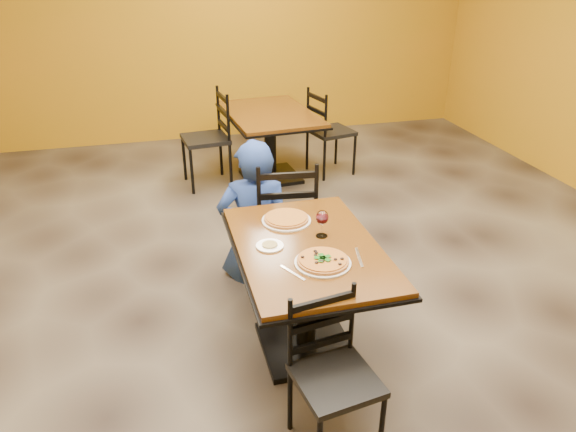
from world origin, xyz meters
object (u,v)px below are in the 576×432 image
object	(u,v)px
table_second	(270,129)
plate_main	(323,263)
plate_far	(286,220)
table_main	(307,274)
chair_main_near	(336,381)
pizza_far	(286,218)
diner	(255,210)
side_plate	(270,246)
chair_second_right	(331,132)
chair_second_left	(205,139)
wine_glass	(322,223)
chair_main_far	(284,217)
pizza_main	(323,260)

from	to	relation	value
table_second	plate_main	world-z (taller)	plate_main
plate_far	table_main	bearing A→B (deg)	-82.56
table_second	plate_far	distance (m)	2.56
chair_main_near	pizza_far	size ratio (longest dim) A/B	2.96
table_second	pizza_far	xyz separation A→B (m)	(-0.47, -2.51, 0.21)
diner	side_plate	world-z (taller)	diner
plate_far	table_second	bearing A→B (deg)	79.50
table_main	diner	distance (m)	0.96
chair_second_right	plate_main	xyz separation A→B (m)	(-1.10, -3.06, 0.28)
chair_second_left	pizza_far	world-z (taller)	chair_second_left
wine_glass	diner	bearing A→B (deg)	105.43
chair_main_near	wine_glass	xyz separation A→B (m)	(0.18, 0.82, 0.43)
table_second	plate_far	xyz separation A→B (m)	(-0.47, -2.51, 0.19)
table_main	table_second	bearing A→B (deg)	81.53
pizza_far	table_second	bearing A→B (deg)	79.50
plate_far	pizza_far	xyz separation A→B (m)	(0.00, 0.00, 0.02)
plate_main	side_plate	distance (m)	0.35
pizza_far	wine_glass	world-z (taller)	wine_glass
chair_main_near	pizza_far	bearing A→B (deg)	79.92
chair_main_near	wine_glass	distance (m)	0.94
pizza_far	chair_main_near	bearing A→B (deg)	-91.44
chair_main_near	side_plate	size ratio (longest dim) A/B	5.17
plate_main	plate_far	world-z (taller)	same
plate_main	pizza_far	bearing A→B (deg)	96.76
chair_second_right	diner	size ratio (longest dim) A/B	0.87
diner	table_second	bearing A→B (deg)	-95.99
wine_glass	table_second	bearing A→B (deg)	83.56
chair_second_left	diner	bearing A→B (deg)	-1.78
chair_second_left	plate_main	distance (m)	3.08
chair_second_right	wine_glass	world-z (taller)	chair_second_right
chair_main_far	wine_glass	distance (m)	0.87
plate_main	side_plate	bearing A→B (deg)	132.97
table_main	table_second	distance (m)	2.87
table_second	chair_second_left	size ratio (longest dim) A/B	1.38
pizza_far	chair_main_far	bearing A→B (deg)	77.28
chair_main_near	chair_second_right	distance (m)	3.77
pizza_main	side_plate	world-z (taller)	pizza_main
chair_second_left	chair_main_far	bearing A→B (deg)	4.13
plate_main	plate_far	xyz separation A→B (m)	(-0.06, 0.54, 0.00)
plate_far	plate_main	bearing A→B (deg)	-83.24
plate_far	pizza_far	size ratio (longest dim) A/B	1.11
diner	plate_far	size ratio (longest dim) A/B	3.53
chair_main_near	plate_far	distance (m)	1.12
chair_main_near	pizza_main	distance (m)	0.64
table_main	chair_main_near	distance (m)	0.76
table_second	chair_main_near	distance (m)	3.62
table_second	pizza_far	bearing A→B (deg)	-100.50
chair_main_far	plate_far	bearing A→B (deg)	84.07
chair_second_right	plate_main	bearing A→B (deg)	147.96
table_main	pizza_main	world-z (taller)	pizza_main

